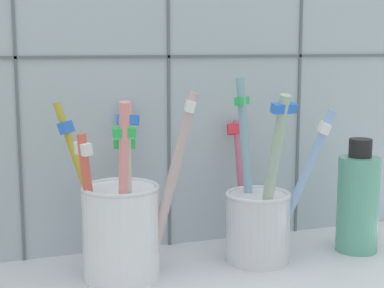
% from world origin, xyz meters
% --- Properties ---
extents(tile_wall_back, '(0.64, 0.02, 0.45)m').
position_xyz_m(tile_wall_back, '(-0.00, 0.12, 0.23)').
color(tile_wall_back, '#B2C1CC').
rests_on(tile_wall_back, ground).
extents(toothbrush_cup_left, '(0.13, 0.13, 0.18)m').
position_xyz_m(toothbrush_cup_left, '(-0.07, 0.03, 0.07)').
color(toothbrush_cup_left, white).
rests_on(toothbrush_cup_left, counter_slab).
extents(toothbrush_cup_right, '(0.11, 0.14, 0.19)m').
position_xyz_m(toothbrush_cup_right, '(0.07, 0.03, 0.07)').
color(toothbrush_cup_right, silver).
rests_on(toothbrush_cup_right, counter_slab).
extents(soap_bottle, '(0.05, 0.05, 0.12)m').
position_xyz_m(soap_bottle, '(0.19, 0.02, 0.08)').
color(soap_bottle, '#5EAD91').
rests_on(soap_bottle, counter_slab).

